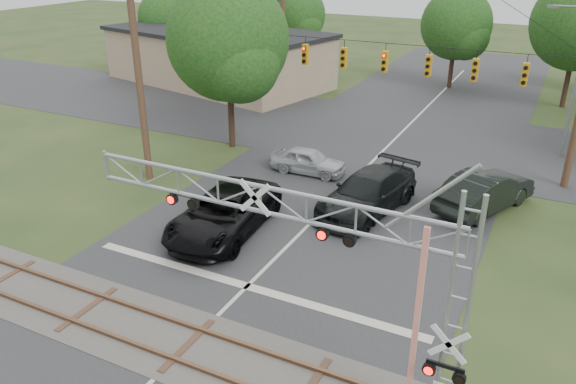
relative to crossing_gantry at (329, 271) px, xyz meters
The scene contains 13 objects.
road_main 10.39m from the crossing_gantry, 118.78° to the left, with size 14.00×90.00×0.02m, color #2C2C2F.
road_cross 23.19m from the crossing_gantry, 101.60° to the left, with size 90.00×12.00×0.02m, color #2C2C2F.
railroad_track 6.16m from the crossing_gantry, behind, with size 90.00×3.20×0.17m.
crossing_gantry is the anchor object (origin of this frame).
traffic_signal_span 18.79m from the crossing_gantry, 101.43° to the left, with size 19.34×0.36×11.50m.
pickup_black 10.72m from the crossing_gantry, 137.02° to the left, with size 2.90×6.29×1.75m, color black.
car_dark 12.25m from the crossing_gantry, 104.05° to the left, with size 2.46×6.04×1.75m, color black.
sedan_silver 16.40m from the crossing_gantry, 116.27° to the left, with size 1.58×3.92×1.34m, color #A6AAAE.
suv_dark 14.47m from the crossing_gantry, 82.91° to the left, with size 1.88×5.39×1.78m, color black.
commercial_building 36.92m from the crossing_gantry, 127.30° to the left, with size 20.28×13.48×4.35m.
streetlight 23.45m from the crossing_gantry, 79.21° to the left, with size 2.17×0.23×8.14m.
utility_poles 21.49m from the crossing_gantry, 95.96° to the left, with size 25.00×28.36×12.42m.
treeline 30.30m from the crossing_gantry, 97.79° to the left, with size 52.54×29.63×9.47m.
Camera 1 is at (8.65, -8.61, 11.08)m, focal length 35.00 mm.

